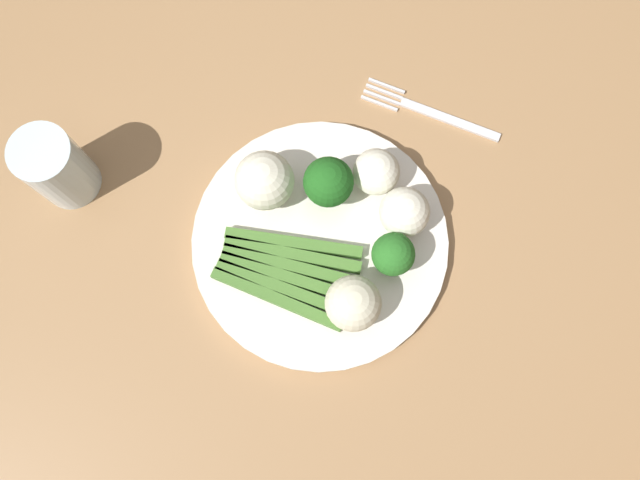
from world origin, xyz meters
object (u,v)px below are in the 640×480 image
water_glass (56,168)px  broccoli_near_center (327,184)px  broccoli_back_right (393,255)px  fork (429,112)px  cauliflower_near_fork (404,212)px  cauliflower_edge (376,172)px  cauliflower_front (265,181)px  cauliflower_left (353,303)px  dining_table (304,202)px  asparagus_bundle (287,271)px  plate (320,243)px

water_glass → broccoli_near_center: bearing=-59.5°
broccoli_back_right → fork: 0.19m
cauliflower_near_fork → fork: cauliflower_near_fork is taller
broccoli_near_center → cauliflower_edge: bearing=-36.8°
cauliflower_front → cauliflower_edge: (0.08, -0.09, -0.01)m
cauliflower_left → water_glass: (-0.06, 0.34, 0.00)m
dining_table → cauliflower_near_fork: size_ratio=27.41×
asparagus_bundle → cauliflower_edge: bearing=63.3°
plate → broccoli_back_right: size_ratio=5.01×
dining_table → cauliflower_near_fork: (0.02, -0.12, 0.13)m
cauliflower_edge → fork: size_ratio=0.31×
cauliflower_left → water_glass: water_glass is taller
broccoli_near_center → cauliflower_near_fork: broccoli_near_center is taller
dining_table → cauliflower_near_fork: 0.17m
water_glass → cauliflower_front: bearing=-59.2°
broccoli_back_right → cauliflower_edge: broccoli_back_right is taller
cauliflower_front → cauliflower_left: 0.16m
fork → water_glass: 0.42m
cauliflower_left → broccoli_back_right: bearing=-5.3°
broccoli_back_right → cauliflower_left: bearing=174.7°
asparagus_bundle → broccoli_back_right: 0.11m
broccoli_near_center → cauliflower_edge: (0.04, -0.03, -0.01)m
broccoli_near_center → cauliflower_edge: 0.06m
broccoli_back_right → cauliflower_front: bearing=93.6°
cauliflower_front → broccoli_back_right: bearing=-86.4°
broccoli_near_center → cauliflower_near_fork: size_ratio=1.22×
broccoli_near_center → cauliflower_edge: size_ratio=1.30×
plate → broccoli_near_center: broccoli_near_center is taller
cauliflower_near_fork → broccoli_back_right: bearing=-161.7°
plate → cauliflower_edge: cauliflower_edge is taller
asparagus_bundle → dining_table: bearing=97.6°
broccoli_back_right → fork: bearing=18.6°
asparagus_bundle → cauliflower_left: bearing=-13.2°
cauliflower_left → water_glass: 0.34m
cauliflower_front → cauliflower_near_fork: size_ratio=1.19×
broccoli_near_center → fork: 0.17m
dining_table → cauliflower_edge: 0.15m
water_glass → fork: bearing=-43.7°
cauliflower_front → cauliflower_left: (-0.05, -0.15, -0.00)m
dining_table → broccoli_back_right: broccoli_back_right is taller
plate → broccoli_near_center: 0.07m
dining_table → water_glass: (-0.15, 0.21, 0.13)m
broccoli_near_center → cauliflower_front: bearing=119.3°
cauliflower_left → cauliflower_edge: bearing=23.8°
broccoli_back_right → fork: broccoli_back_right is taller
asparagus_bundle → cauliflower_edge: cauliflower_edge is taller
broccoli_back_right → cauliflower_edge: size_ratio=1.10×
cauliflower_left → water_glass: bearing=99.7°
cauliflower_edge → water_glass: 0.34m
asparagus_bundle → water_glass: water_glass is taller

